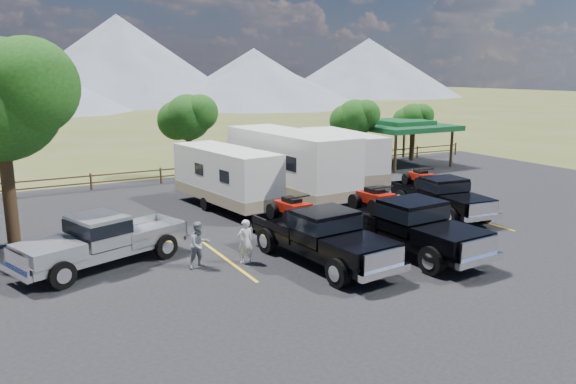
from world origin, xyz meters
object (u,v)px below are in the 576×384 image
trailer_left (226,177)px  trailer_right (342,157)px  rig_right (440,194)px  person_b (199,245)px  rig_center (406,223)px  person_a (245,241)px  pavilion (401,126)px  pickup_silver (103,239)px  rig_left (320,234)px  trailer_center (290,166)px

trailer_left → trailer_right: (8.44, 2.45, 0.06)m
rig_right → person_b: size_ratio=3.75×
rig_center → person_b: bearing=161.3°
person_a → person_b: 1.60m
pavilion → rig_right: size_ratio=1.02×
trailer_right → rig_right: bearing=-85.3°
pavilion → pickup_silver: bearing=-152.9°
rig_right → trailer_left: (-8.29, 5.84, 0.59)m
rig_left → trailer_center: size_ratio=0.63×
rig_left → pickup_silver: 7.47m
trailer_left → rig_left: bearing=-99.0°
rig_center → trailer_left: (-3.22, 9.37, 0.47)m
rig_left → trailer_left: size_ratio=0.77×
trailer_center → person_b: size_ratio=6.47×
trailer_right → pickup_silver: bearing=-146.7°
rig_left → pickup_silver: bearing=148.5°
rig_left → rig_right: (8.50, 3.01, -0.08)m
rig_right → pickup_silver: (-15.21, 0.28, -0.01)m
trailer_center → trailer_right: size_ratio=1.19×
trailer_center → person_a: (-5.80, -7.23, -1.12)m
rig_center → rig_right: (5.07, 3.53, -0.12)m
rig_left → rig_right: 9.02m
trailer_left → pickup_silver: (-6.92, -5.56, -0.60)m
pickup_silver → trailer_left: bearing=109.5°
rig_left → pickup_silver: (-6.71, 3.29, -0.09)m
trailer_right → person_a: (-10.96, -10.11, -0.81)m
trailer_left → trailer_center: (3.28, -0.43, 0.36)m
rig_center → person_a: (-5.75, 1.71, -0.29)m
person_b → trailer_left: bearing=49.8°
pavilion → rig_left: pavilion is taller
rig_center → pickup_silver: rig_center is taller
trailer_left → pickup_silver: bearing=-148.9°
trailer_center → rig_right: bearing=-51.1°
pavilion → rig_right: (-7.72, -12.03, -1.80)m
rig_center → rig_right: rig_center is taller
rig_right → trailer_center: trailer_center is taller
pavilion → person_a: 23.23m
rig_right → person_b: rig_right is taller
trailer_right → person_a: size_ratio=5.64×
trailer_left → rig_right: bearing=-42.8°
rig_right → trailer_left: 10.16m
trailer_right → person_b: trailer_right is taller
rig_center → pickup_silver: bearing=156.2°
trailer_left → trailer_right: bearing=8.5°
person_a → person_b: size_ratio=0.96×
rig_left → person_b: bearing=153.4°
rig_left → person_b: size_ratio=4.04×
rig_left → person_a: bearing=147.4°
rig_center → person_a: size_ratio=4.34×
trailer_left → pickup_silver: 8.89m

